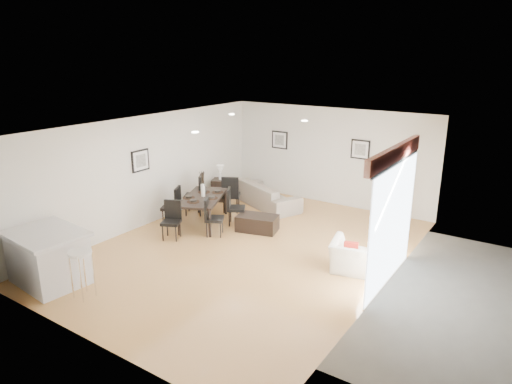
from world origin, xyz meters
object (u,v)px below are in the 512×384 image
Objects in this scene: dining_chair_foot at (231,192)px; dining_chair_wfar at (197,192)px; dining_chair_head at (172,217)px; coffee_table at (257,223)px; sofa at (267,194)px; bar_stool at (80,258)px; dining_chair_wnear at (174,203)px; dining_chair_efar at (233,204)px; side_table at (221,190)px; dining_chair_enear at (211,215)px; armchair at (357,257)px; dining_table at (203,199)px; kitchen_island at (48,257)px.

dining_chair_wfar is at bearing 14.17° from dining_chair_foot.
coffee_table is at bearing 20.69° from dining_chair_head.
sofa is 1.16m from dining_chair_foot.
coffee_table is 4.40m from bar_stool.
dining_chair_wnear is 0.88m from dining_chair_wfar.
dining_chair_efar is at bearing 55.75° from dining_chair_wfar.
dining_chair_head is 1.41× the size of side_table.
dining_chair_enear is (0.09, -2.56, 0.18)m from sofa.
dining_chair_efar reaches higher than side_table.
dining_chair_efar is (-0.00, 0.86, 0.01)m from dining_chair_enear.
dining_chair_enear reaches higher than bar_stool.
dining_chair_efar reaches higher than armchair.
dining_table is at bearing 59.50° from dining_chair_foot.
side_table is at bearing 15.90° from dining_chair_efar.
dining_chair_wnear is 1.61m from dining_chair_foot.
dining_chair_enear is 0.94× the size of coffee_table.
sofa is 2.30× the size of armchair.
dining_table is 1.27× the size of kitchen_island.
kitchen_island is 1.02m from bar_stool.
dining_chair_foot is (-0.58, 1.55, 0.06)m from dining_chair_enear.
armchair is 3.62m from dining_chair_efar.
sofa is 2.51× the size of dining_chair_head.
dining_chair_wnear is 2.18m from side_table.
dining_table is 1.92× the size of dining_chair_foot.
dining_chair_foot reaches higher than bar_stool.
armchair is 2.89m from coffee_table.
bar_stool reaches higher than side_table.
dining_table reaches higher than coffee_table.
side_table is at bearing 132.93° from coffee_table.
kitchen_island is (-4.57, -3.57, 0.19)m from armchair.
dining_table is 3.95m from kitchen_island.
sofa is 1.92m from coffee_table.
dining_chair_enear is 1.03× the size of bar_stool.
side_table is at bearing 99.46° from kitchen_island.
bar_stool is at bearing -105.72° from dining_table.
bar_stool is (-0.04, -3.46, 0.24)m from dining_chair_enear.
kitchen_island is at bearing 133.54° from dining_chair_enear.
dining_chair_wfar reaches higher than dining_chair_wnear.
coffee_table is at bearing -71.42° from dining_chair_enear.
dining_chair_efar reaches higher than dining_chair_enear.
dining_chair_wfar is 1.08× the size of dining_chair_foot.
kitchen_island is (-0.45, -5.00, -0.05)m from dining_chair_foot.
coffee_table is (0.74, -0.03, -0.33)m from dining_chair_efar.
bar_stool is (-3.58, -3.57, 0.43)m from armchair.
armchair is 0.63× the size of kitchen_island.
dining_chair_foot is 1.05× the size of coffee_table.
sofa reaches higher than coffee_table.
armchair is at bearing -29.05° from dining_table.
armchair is 4.78m from dining_chair_wnear.
bar_stool is at bearing -114.99° from coffee_table.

